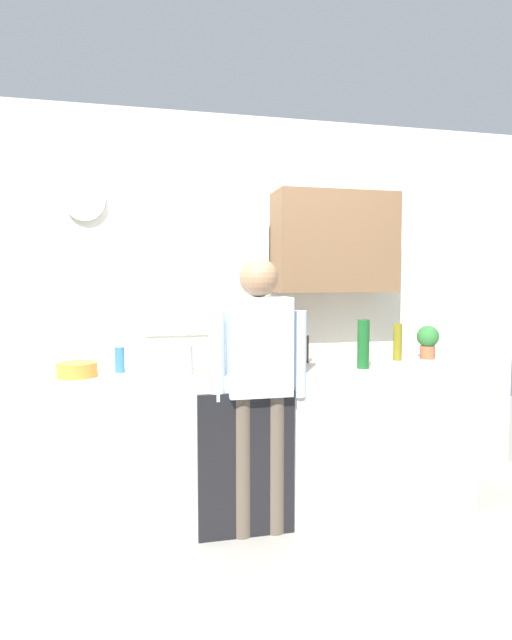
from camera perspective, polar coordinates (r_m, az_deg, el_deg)
name	(u,v)px	position (r m, az deg, el deg)	size (l,w,h in m)	color
ground_plane	(259,533)	(3.22, 0.28, -22.80)	(8.00, 8.00, 0.00)	#9E998E
kitchen_counter	(248,439)	(3.31, -0.93, -13.24)	(2.89, 0.64, 0.94)	beige
dishwasher_panel	(247,466)	(3.00, -1.03, -16.04)	(0.56, 0.02, 0.84)	black
back_wall_assembly	(247,297)	(3.57, -1.00, 2.63)	(4.49, 0.42, 2.60)	silver
coffee_maker	(278,342)	(3.26, 2.45, -2.46)	(0.20, 0.20, 0.33)	black
bottle_amber_beer	(261,344)	(3.40, 0.53, -2.71)	(0.06, 0.06, 0.23)	brown
bottle_olive_oil	(398,342)	(3.56, 15.62, -2.40)	(0.06, 0.06, 0.25)	olive
bottle_dark_sauce	(305,349)	(3.35, 5.49, -3.27)	(0.06, 0.06, 0.18)	black
bottle_red_vinegar	(245,353)	(2.99, -1.21, -3.77)	(0.06, 0.06, 0.22)	maroon
bottle_green_wine	(363,344)	(3.17, 11.97, -2.67)	(0.07, 0.07, 0.30)	#195923
cup_terracotta_mug	(276,353)	(3.48, 2.22, -3.72)	(0.08, 0.08, 0.09)	#B26647
mixing_bowl	(77,370)	(3.02, -19.45, -5.29)	(0.22, 0.22, 0.08)	orange
potted_plant	(428,340)	(3.70, 18.75, -2.12)	(0.15, 0.15, 0.23)	#9E5638
dish_soap	(120,359)	(3.08, -15.07, -4.28)	(0.06, 0.06, 0.18)	blue
storage_canister	(181,360)	(2.95, -8.45, -4.43)	(0.14, 0.14, 0.17)	silver
person_at_sink	(259,373)	(2.91, 0.29, -5.93)	(0.57, 0.22, 1.60)	brown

